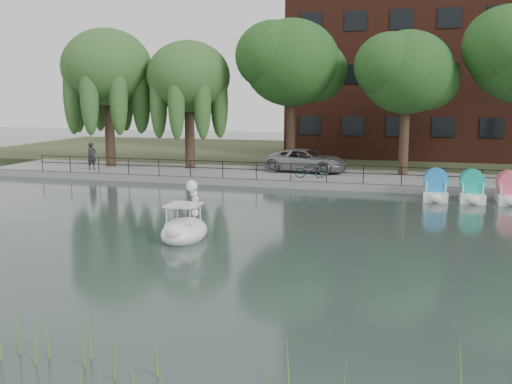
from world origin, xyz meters
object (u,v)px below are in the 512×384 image
at_px(minivan, 306,159).
at_px(pedestrian, 92,154).
at_px(bicycle, 310,169).
at_px(swan_boat, 185,227).

xyz_separation_m(minivan, pedestrian, (-13.44, -2.44, 0.17)).
bearing_deg(minivan, pedestrian, 107.74).
xyz_separation_m(bicycle, swan_boat, (-2.20, -13.60, -0.45)).
xyz_separation_m(bicycle, pedestrian, (-14.15, 0.05, 0.49)).
bearing_deg(bicycle, pedestrian, 78.97).
bearing_deg(pedestrian, minivan, -52.76).
xyz_separation_m(minivan, swan_boat, (-1.49, -16.08, -0.78)).
bearing_deg(bicycle, minivan, 5.04).
distance_m(minivan, swan_boat, 16.17).
xyz_separation_m(minivan, bicycle, (0.71, -2.49, -0.32)).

